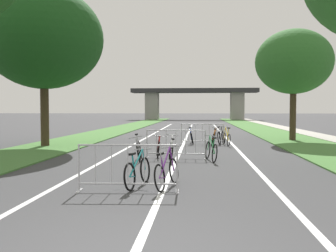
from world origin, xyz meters
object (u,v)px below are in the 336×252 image
Objects in this scene: crowd_barrier_third at (202,134)px; bicycle_silver_0 at (139,150)px; tree_left_cypress_far at (44,39)px; bicycle_teal_8 at (138,172)px; bicycle_blue_7 at (192,137)px; crowd_barrier_second at (176,144)px; bicycle_white_1 at (171,151)px; bicycle_black_3 at (221,137)px; bicycle_green_5 at (211,150)px; bicycle_orange_9 at (213,138)px; bicycle_yellow_4 at (226,138)px; bicycle_purple_6 at (167,172)px; crowd_barrier_nearest at (128,168)px; bicycle_red_2 at (158,147)px; tree_right_oak_near at (294,62)px.

crowd_barrier_third is 6.53m from bicycle_silver_0.
tree_left_cypress_far is 8.32m from bicycle_silver_0.
bicycle_teal_8 is at bearing 92.48° from bicycle_silver_0.
tree_left_cypress_far reaches higher than bicycle_blue_7.
bicycle_blue_7 is (0.46, 5.97, -0.18)m from crowd_barrier_second.
bicycle_black_3 reaches higher than bicycle_white_1.
bicycle_silver_0 is (-2.29, -6.11, -0.15)m from crowd_barrier_third.
bicycle_black_3 is at bearing 72.29° from bicycle_green_5.
bicycle_black_3 is 1.03× the size of bicycle_green_5.
bicycle_blue_7 is at bearing 149.72° from bicycle_orange_9.
bicycle_yellow_4 is 10.31m from bicycle_purple_6.
bicycle_silver_0 is at bearing 96.57° from crowd_barrier_nearest.
bicycle_silver_0 reaches higher than bicycle_red_2.
bicycle_purple_6 is (0.81, 0.52, -0.16)m from crowd_barrier_nearest.
crowd_barrier_second is 1.35× the size of bicycle_green_5.
bicycle_orange_9 is (1.47, 10.20, -0.00)m from bicycle_purple_6.
tree_right_oak_near reaches higher than crowd_barrier_third.
bicycle_silver_0 reaches higher than bicycle_teal_8.
bicycle_silver_0 is at bearing -130.66° from tree_right_oak_near.
crowd_barrier_third is 0.72m from bicycle_orange_9.
bicycle_silver_0 is 1.05× the size of bicycle_white_1.
crowd_barrier_second is 1.00× the size of crowd_barrier_third.
bicycle_blue_7 is (1.16, 5.47, -0.01)m from bicycle_red_2.
tree_right_oak_near is 11.50m from bicycle_white_1.
bicycle_orange_9 is at bearing -146.91° from tree_right_oak_near.
bicycle_white_1 is at bearing 107.00° from bicycle_purple_6.
tree_left_cypress_far is at bearing -160.95° from tree_right_oak_near.
bicycle_white_1 is at bearing -121.22° from bicycle_yellow_4.
bicycle_orange_9 is at bearing -103.03° from bicycle_black_3.
bicycle_silver_0 is at bearing 121.00° from bicycle_purple_6.
bicycle_red_2 and bicycle_teal_8 have the same top height.
bicycle_purple_6 reaches higher than bicycle_blue_7.
bicycle_yellow_4 is 1.03× the size of bicycle_purple_6.
tree_left_cypress_far is 8.86m from crowd_barrier_second.
bicycle_purple_6 is 0.69m from bicycle_teal_8.
bicycle_silver_0 is 1.19m from bicycle_red_2.
crowd_barrier_second is (6.55, -3.75, -4.65)m from tree_left_cypress_far.
tree_left_cypress_far reaches higher than crowd_barrier_second.
bicycle_green_5 is (1.41, 0.02, 0.02)m from bicycle_white_1.
bicycle_silver_0 is at bearing 173.66° from bicycle_white_1.
bicycle_teal_8 is (5.97, -8.74, -4.81)m from tree_left_cypress_far.
bicycle_red_2 is at bearing 111.74° from bicycle_white_1.
bicycle_blue_7 is 11.01m from bicycle_teal_8.
tree_left_cypress_far reaches higher than bicycle_white_1.
tree_right_oak_near is 15.34m from bicycle_teal_8.
bicycle_yellow_4 is (1.19, -0.54, -0.16)m from crowd_barrier_third.
crowd_barrier_second is 5.06m from bicycle_purple_6.
bicycle_yellow_4 is at bearing 69.05° from bicycle_green_5.
bicycle_red_2 is at bearing -102.24° from bicycle_black_3.
tree_left_cypress_far reaches higher than bicycle_red_2.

